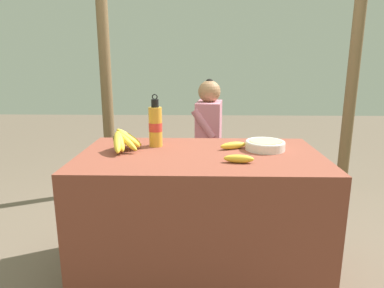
{
  "coord_description": "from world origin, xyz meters",
  "views": [
    {
      "loc": [
        -0.0,
        -1.79,
        1.21
      ],
      "look_at": [
        -0.05,
        0.05,
        0.76
      ],
      "focal_mm": 32.0,
      "sensor_mm": 36.0,
      "label": 1
    }
  ],
  "objects_px": {
    "banana_bunch_ripe": "(124,139)",
    "support_post_near": "(106,71)",
    "serving_bowl": "(265,145)",
    "water_bottle": "(156,126)",
    "loose_banana_front": "(239,159)",
    "banana_bunch_green": "(278,147)",
    "loose_banana_side": "(233,145)",
    "wooden_bench": "(228,161)",
    "support_post_far": "(353,71)",
    "seated_vendor": "(203,132)"
  },
  "relations": [
    {
      "from": "water_bottle",
      "to": "support_post_near",
      "type": "height_order",
      "value": "support_post_near"
    },
    {
      "from": "banana_bunch_ripe",
      "to": "support_post_near",
      "type": "distance_m",
      "value": 1.36
    },
    {
      "from": "loose_banana_front",
      "to": "banana_bunch_ripe",
      "type": "bearing_deg",
      "value": 160.47
    },
    {
      "from": "water_bottle",
      "to": "loose_banana_side",
      "type": "relative_size",
      "value": 1.86
    },
    {
      "from": "banana_bunch_ripe",
      "to": "wooden_bench",
      "type": "relative_size",
      "value": 0.2
    },
    {
      "from": "banana_bunch_ripe",
      "to": "water_bottle",
      "type": "relative_size",
      "value": 0.95
    },
    {
      "from": "serving_bowl",
      "to": "loose_banana_side",
      "type": "relative_size",
      "value": 1.35
    },
    {
      "from": "seated_vendor",
      "to": "water_bottle",
      "type": "bearing_deg",
      "value": 79.26
    },
    {
      "from": "serving_bowl",
      "to": "loose_banana_front",
      "type": "xyz_separation_m",
      "value": [
        -0.18,
        -0.26,
        -0.01
      ]
    },
    {
      "from": "serving_bowl",
      "to": "support_post_near",
      "type": "height_order",
      "value": "support_post_near"
    },
    {
      "from": "serving_bowl",
      "to": "support_post_far",
      "type": "xyz_separation_m",
      "value": [
        0.97,
        1.21,
        0.38
      ]
    },
    {
      "from": "loose_banana_side",
      "to": "support_post_near",
      "type": "height_order",
      "value": "support_post_near"
    },
    {
      "from": "water_bottle",
      "to": "serving_bowl",
      "type": "bearing_deg",
      "value": -6.24
    },
    {
      "from": "wooden_bench",
      "to": "support_post_far",
      "type": "bearing_deg",
      "value": 10.43
    },
    {
      "from": "water_bottle",
      "to": "seated_vendor",
      "type": "bearing_deg",
      "value": 72.62
    },
    {
      "from": "loose_banana_side",
      "to": "support_post_far",
      "type": "height_order",
      "value": "support_post_far"
    },
    {
      "from": "wooden_bench",
      "to": "seated_vendor",
      "type": "distance_m",
      "value": 0.34
    },
    {
      "from": "banana_bunch_ripe",
      "to": "wooden_bench",
      "type": "xyz_separation_m",
      "value": [
        0.67,
        1.05,
        -0.44
      ]
    },
    {
      "from": "water_bottle",
      "to": "wooden_bench",
      "type": "bearing_deg",
      "value": 61.77
    },
    {
      "from": "water_bottle",
      "to": "banana_bunch_green",
      "type": "distance_m",
      "value": 1.37
    },
    {
      "from": "banana_bunch_ripe",
      "to": "loose_banana_side",
      "type": "height_order",
      "value": "banana_bunch_ripe"
    },
    {
      "from": "water_bottle",
      "to": "loose_banana_side",
      "type": "height_order",
      "value": "water_bottle"
    },
    {
      "from": "loose_banana_front",
      "to": "support_post_far",
      "type": "relative_size",
      "value": 0.07
    },
    {
      "from": "support_post_near",
      "to": "water_bottle",
      "type": "bearing_deg",
      "value": -62.73
    },
    {
      "from": "loose_banana_front",
      "to": "wooden_bench",
      "type": "bearing_deg",
      "value": 87.58
    },
    {
      "from": "loose_banana_front",
      "to": "support_post_near",
      "type": "relative_size",
      "value": 0.07
    },
    {
      "from": "water_bottle",
      "to": "loose_banana_side",
      "type": "distance_m",
      "value": 0.46
    },
    {
      "from": "loose_banana_front",
      "to": "wooden_bench",
      "type": "height_order",
      "value": "loose_banana_front"
    },
    {
      "from": "loose_banana_front",
      "to": "banana_bunch_green",
      "type": "relative_size",
      "value": 0.62
    },
    {
      "from": "banana_bunch_ripe",
      "to": "banana_bunch_green",
      "type": "height_order",
      "value": "banana_bunch_ripe"
    },
    {
      "from": "banana_bunch_ripe",
      "to": "loose_banana_front",
      "type": "bearing_deg",
      "value": -19.53
    },
    {
      "from": "loose_banana_front",
      "to": "support_post_far",
      "type": "height_order",
      "value": "support_post_far"
    },
    {
      "from": "water_bottle",
      "to": "loose_banana_front",
      "type": "xyz_separation_m",
      "value": [
        0.45,
        -0.33,
        -0.1
      ]
    },
    {
      "from": "serving_bowl",
      "to": "water_bottle",
      "type": "distance_m",
      "value": 0.64
    },
    {
      "from": "serving_bowl",
      "to": "water_bottle",
      "type": "bearing_deg",
      "value": 173.76
    },
    {
      "from": "serving_bowl",
      "to": "banana_bunch_ripe",
      "type": "bearing_deg",
      "value": -177.02
    },
    {
      "from": "support_post_near",
      "to": "loose_banana_side",
      "type": "bearing_deg",
      "value": -49.13
    },
    {
      "from": "loose_banana_front",
      "to": "support_post_near",
      "type": "height_order",
      "value": "support_post_near"
    },
    {
      "from": "serving_bowl",
      "to": "support_post_far",
      "type": "relative_size",
      "value": 0.1
    },
    {
      "from": "serving_bowl",
      "to": "banana_bunch_green",
      "type": "height_order",
      "value": "serving_bowl"
    },
    {
      "from": "wooden_bench",
      "to": "support_post_far",
      "type": "xyz_separation_m",
      "value": [
        1.09,
        0.2,
        0.78
      ]
    },
    {
      "from": "loose_banana_front",
      "to": "serving_bowl",
      "type": "bearing_deg",
      "value": 55.96
    },
    {
      "from": "banana_bunch_ripe",
      "to": "support_post_far",
      "type": "relative_size",
      "value": 0.13
    },
    {
      "from": "serving_bowl",
      "to": "wooden_bench",
      "type": "xyz_separation_m",
      "value": [
        -0.12,
        1.01,
        -0.4
      ]
    },
    {
      "from": "water_bottle",
      "to": "banana_bunch_green",
      "type": "xyz_separation_m",
      "value": [
        0.93,
        0.94,
        -0.36
      ]
    },
    {
      "from": "loose_banana_front",
      "to": "seated_vendor",
      "type": "relative_size",
      "value": 0.14
    },
    {
      "from": "banana_bunch_ripe",
      "to": "loose_banana_front",
      "type": "distance_m",
      "value": 0.66
    },
    {
      "from": "water_bottle",
      "to": "support_post_near",
      "type": "xyz_separation_m",
      "value": [
        -0.59,
        1.14,
        0.28
      ]
    },
    {
      "from": "support_post_near",
      "to": "support_post_far",
      "type": "bearing_deg",
      "value": 0.0
    },
    {
      "from": "loose_banana_front",
      "to": "support_post_near",
      "type": "bearing_deg",
      "value": 125.26
    }
  ]
}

